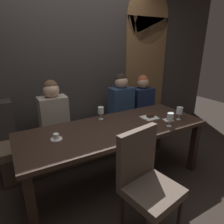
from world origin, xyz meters
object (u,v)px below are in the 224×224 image
object	(u,v)px
dining_table	(115,133)
diner_bearded	(121,99)
diner_redhead	(53,111)
diner_far_end	(142,98)
banquette_bench	(92,141)
chair_near_side	(145,177)
wine_glass_center_back	(101,111)
dessert_plate	(150,117)
wine_glass_end_left	(170,117)
wine_glass_end_right	(180,111)
espresso_cup	(56,137)

from	to	relation	value
dining_table	diner_bearded	xyz separation A→B (m)	(0.54, 0.72, 0.16)
dining_table	diner_redhead	bearing A→B (deg)	128.18
diner_far_end	banquette_bench	bearing A→B (deg)	-178.69
chair_near_side	diner_redhead	size ratio (longest dim) A/B	1.25
wine_glass_center_back	dessert_plate	xyz separation A→B (m)	(0.58, -0.28, -0.10)
chair_near_side	wine_glass_center_back	world-z (taller)	chair_near_side
wine_glass_end_left	wine_glass_end_right	size ratio (longest dim) A/B	1.00
wine_glass_center_back	banquette_bench	bearing A→B (deg)	85.15
diner_redhead	wine_glass_center_back	bearing A→B (deg)	-37.74
dining_table	wine_glass_end_right	bearing A→B (deg)	-14.24
dining_table	banquette_bench	distance (m)	0.82
wine_glass_end_left	wine_glass_end_right	world-z (taller)	same
chair_near_side	diner_far_end	distance (m)	1.82
diner_redhead	dessert_plate	size ratio (longest dim) A/B	4.11
diner_redhead	dessert_plate	distance (m)	1.27
banquette_bench	wine_glass_end_right	distance (m)	1.38
chair_near_side	dessert_plate	distance (m)	1.01
banquette_bench	wine_glass_center_back	bearing A→B (deg)	-94.85
wine_glass_end_left	wine_glass_end_right	xyz separation A→B (m)	(0.26, 0.09, 0.00)
diner_redhead	wine_glass_end_right	world-z (taller)	diner_redhead
diner_bearded	espresso_cup	xyz separation A→B (m)	(-1.22, -0.70, -0.05)
banquette_bench	chair_near_side	xyz separation A→B (m)	(-0.11, -1.42, 0.33)
dessert_plate	banquette_bench	bearing A→B (deg)	128.46
dessert_plate	wine_glass_center_back	bearing A→B (deg)	154.28
diner_far_end	dessert_plate	distance (m)	0.82
diner_bearded	chair_near_side	bearing A→B (deg)	-114.43
chair_near_side	diner_bearded	size ratio (longest dim) A/B	1.26
wine_glass_center_back	dining_table	bearing A→B (deg)	-83.36
banquette_bench	dessert_plate	xyz separation A→B (m)	(0.54, -0.68, 0.53)
diner_bearded	diner_far_end	world-z (taller)	diner_bearded
dining_table	diner_redhead	distance (m)	0.89
diner_redhead	espresso_cup	world-z (taller)	diner_redhead
dining_table	diner_bearded	size ratio (longest dim) A/B	2.83
chair_near_side	diner_bearded	world-z (taller)	diner_bearded
diner_redhead	diner_bearded	world-z (taller)	diner_redhead
wine_glass_end_left	dessert_plate	xyz separation A→B (m)	(-0.03, 0.32, -0.10)
diner_redhead	wine_glass_end_left	world-z (taller)	diner_redhead
banquette_bench	diner_bearded	xyz separation A→B (m)	(0.54, 0.02, 0.59)
wine_glass_end_right	dessert_plate	world-z (taller)	wine_glass_end_right
chair_near_side	dining_table	bearing A→B (deg)	80.95
banquette_bench	chair_near_side	bearing A→B (deg)	-94.62
diner_bearded	wine_glass_end_right	distance (m)	0.97
diner_bearded	wine_glass_end_left	world-z (taller)	diner_bearded
diner_redhead	diner_bearded	distance (m)	1.08
wine_glass_center_back	espresso_cup	size ratio (longest dim) A/B	1.37
espresso_cup	dining_table	bearing A→B (deg)	-1.75
espresso_cup	wine_glass_end_right	bearing A→B (deg)	-8.70
diner_redhead	diner_bearded	size ratio (longest dim) A/B	1.01
diner_bearded	espresso_cup	distance (m)	1.41
diner_bearded	dessert_plate	xyz separation A→B (m)	(0.00, -0.70, -0.06)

